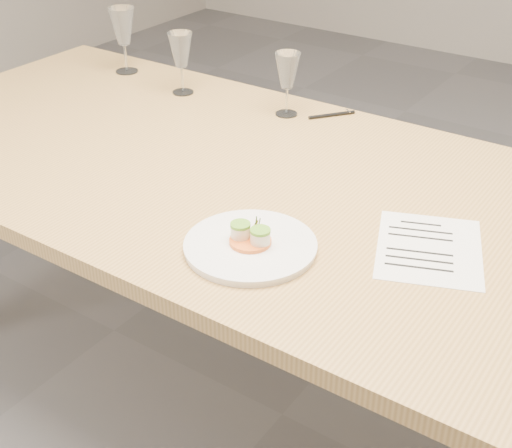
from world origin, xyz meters
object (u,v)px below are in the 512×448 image
Objects in this scene: recipe_sheet at (429,248)px; ballpoint_pen at (332,115)px; dining_table at (288,210)px; wine_glass_0 at (123,27)px; wine_glass_1 at (181,51)px; dinner_plate at (250,245)px; wine_glass_2 at (287,72)px.

ballpoint_pen reaches higher than recipe_sheet.
recipe_sheet is at bearing -10.95° from dining_table.
wine_glass_0 is 0.28m from wine_glass_1.
wine_glass_1 is at bearing 135.71° from recipe_sheet.
wine_glass_1 is at bearing 138.00° from dinner_plate.
wine_glass_2 is (-0.61, 0.43, 0.12)m from recipe_sheet.
wine_glass_1 is (-0.97, 0.40, 0.13)m from recipe_sheet.
dinner_plate is 0.72m from wine_glass_2.
ballpoint_pen is at bearing 28.14° from wine_glass_2.
recipe_sheet is at bearing 35.00° from dinner_plate.
ballpoint_pen is at bearing 11.31° from wine_glass_1.
wine_glass_0 is at bearing 170.60° from wine_glass_1.
dining_table is at bearing -57.07° from wine_glass_2.
wine_glass_2 is (0.35, 0.03, -0.00)m from wine_glass_1.
ballpoint_pen is at bearing 105.73° from dining_table.
recipe_sheet is at bearing -35.24° from wine_glass_2.
wine_glass_0 reaches higher than dining_table.
wine_glass_0 is at bearing 131.12° from ballpoint_pen.
wine_glass_2 is at bearing 122.93° from dining_table.
wine_glass_1 is (-0.67, 0.61, 0.12)m from dinner_plate.
dinner_plate is 1.28× the size of wine_glass_0.
wine_glass_0 is (-0.75, -0.05, 0.14)m from ballpoint_pen.
recipe_sheet is (0.38, -0.07, 0.07)m from dining_table.
dinner_plate reaches higher than recipe_sheet.
wine_glass_0 reaches higher than ballpoint_pen.
wine_glass_1 reaches higher than dining_table.
wine_glass_1 reaches higher than recipe_sheet.
wine_glass_0 reaches higher than wine_glass_1.
wine_glass_1 is (-0.47, -0.09, 0.12)m from ballpoint_pen.
wine_glass_0 is (-0.86, 0.37, 0.21)m from dining_table.
recipe_sheet is 1.33m from wine_glass_0.
dinner_plate is at bearing -34.47° from wine_glass_0.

